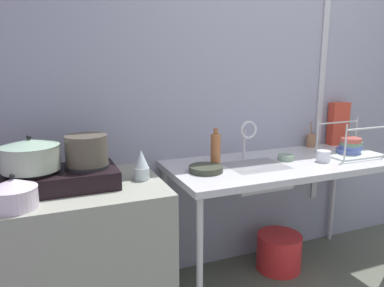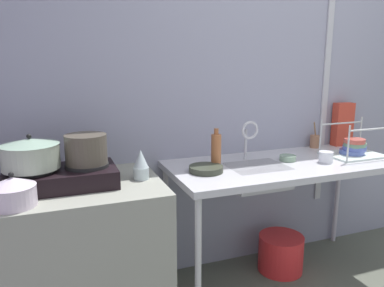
# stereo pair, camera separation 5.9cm
# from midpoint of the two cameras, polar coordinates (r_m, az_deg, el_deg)

# --- Properties ---
(wall_back) EXTENTS (4.87, 0.10, 2.56)m
(wall_back) POSITION_cam_midpoint_polar(r_m,az_deg,el_deg) (2.82, 13.21, 8.36)
(wall_back) COLOR #9191A5
(wall_back) RESTS_ON ground
(wall_metal_strip) EXTENTS (0.05, 0.01, 2.05)m
(wall_metal_strip) POSITION_cam_midpoint_polar(r_m,az_deg,el_deg) (3.02, 20.59, 10.59)
(wall_metal_strip) COLOR #B7B6BC
(counter_concrete) EXTENTS (0.94, 0.67, 0.83)m
(counter_concrete) POSITION_cam_midpoint_polar(r_m,az_deg,el_deg) (2.21, -16.60, -16.40)
(counter_concrete) COLOR gray
(counter_concrete) RESTS_ON ground
(counter_sink) EXTENTS (1.54, 0.67, 0.83)m
(counter_sink) POSITION_cam_midpoint_polar(r_m,az_deg,el_deg) (2.51, 14.79, -4.04)
(counter_sink) COLOR #B7B6BC
(counter_sink) RESTS_ON ground
(stove) EXTENTS (0.56, 0.32, 0.11)m
(stove) POSITION_cam_midpoint_polar(r_m,az_deg,el_deg) (2.03, -18.74, -4.90)
(stove) COLOR black
(stove) RESTS_ON counter_concrete
(pot_on_left_burner) EXTENTS (0.28, 0.28, 0.18)m
(pot_on_left_burner) POSITION_cam_midpoint_polar(r_m,az_deg,el_deg) (2.00, -22.84, -1.44)
(pot_on_left_burner) COLOR #959F8A
(pot_on_left_burner) RESTS_ON stove
(pot_on_right_burner) EXTENTS (0.22, 0.22, 0.16)m
(pot_on_right_burner) POSITION_cam_midpoint_polar(r_m,az_deg,el_deg) (2.01, -15.18, -0.84)
(pot_on_right_burner) COLOR #4A4237
(pot_on_right_burner) RESTS_ON stove
(pot_beside_stove) EXTENTS (0.20, 0.20, 0.16)m
(pot_beside_stove) POSITION_cam_midpoint_polar(r_m,az_deg,el_deg) (1.84, -25.05, -6.74)
(pot_beside_stove) COLOR silver
(pot_beside_stove) RESTS_ON counter_concrete
(percolator) EXTENTS (0.09, 0.09, 0.17)m
(percolator) POSITION_cam_midpoint_polar(r_m,az_deg,el_deg) (2.06, -7.06, -3.29)
(percolator) COLOR silver
(percolator) RESTS_ON counter_concrete
(sink_basin) EXTENTS (0.37, 0.30, 0.13)m
(sink_basin) POSITION_cam_midpoint_polar(r_m,az_deg,el_deg) (2.38, 10.60, -4.94)
(sink_basin) COLOR #B7B6BC
(sink_basin) RESTS_ON counter_sink
(faucet) EXTENTS (0.12, 0.07, 0.27)m
(faucet) POSITION_cam_midpoint_polar(r_m,az_deg,el_deg) (2.44, 9.45, 1.53)
(faucet) COLOR #B7B6BC
(faucet) RESTS_ON counter_sink
(frying_pan) EXTENTS (0.20, 0.20, 0.04)m
(frying_pan) POSITION_cam_midpoint_polar(r_m,az_deg,el_deg) (2.20, 2.95, -3.94)
(frying_pan) COLOR #32372A
(frying_pan) RESTS_ON counter_sink
(dish_rack) EXTENTS (0.38, 0.29, 0.25)m
(dish_rack) POSITION_cam_midpoint_polar(r_m,az_deg,el_deg) (2.81, 24.21, -0.70)
(dish_rack) COLOR #BBBEBC
(dish_rack) RESTS_ON counter_sink
(cup_by_rack) EXTENTS (0.09, 0.09, 0.07)m
(cup_by_rack) POSITION_cam_midpoint_polar(r_m,az_deg,el_deg) (2.55, 20.55, -1.98)
(cup_by_rack) COLOR silver
(cup_by_rack) RESTS_ON counter_sink
(small_bowl_on_drainboard) EXTENTS (0.11, 0.11, 0.04)m
(small_bowl_on_drainboard) POSITION_cam_midpoint_polar(r_m,az_deg,el_deg) (2.53, 15.18, -2.18)
(small_bowl_on_drainboard) COLOR gray
(small_bowl_on_drainboard) RESTS_ON counter_sink
(bottle_by_sink) EXTENTS (0.06, 0.06, 0.24)m
(bottle_by_sink) POSITION_cam_midpoint_polar(r_m,az_deg,el_deg) (2.27, 4.48, -1.06)
(bottle_by_sink) COLOR #9B5932
(bottle_by_sink) RESTS_ON counter_sink
(cereal_box) EXTENTS (0.16, 0.08, 0.33)m
(cereal_box) POSITION_cam_midpoint_polar(r_m,az_deg,el_deg) (3.12, 22.70, 2.75)
(cereal_box) COLOR #C73D2B
(cereal_box) RESTS_ON counter_sink
(utensil_jar) EXTENTS (0.07, 0.07, 0.20)m
(utensil_jar) POSITION_cam_midpoint_polar(r_m,az_deg,el_deg) (2.97, 18.92, 0.34)
(utensil_jar) COLOR #9A674A
(utensil_jar) RESTS_ON counter_sink
(bucket_on_floor) EXTENTS (0.32, 0.32, 0.26)m
(bucket_on_floor) POSITION_cam_midpoint_polar(r_m,az_deg,el_deg) (2.83, 14.11, -16.04)
(bucket_on_floor) COLOR red
(bucket_on_floor) RESTS_ON ground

